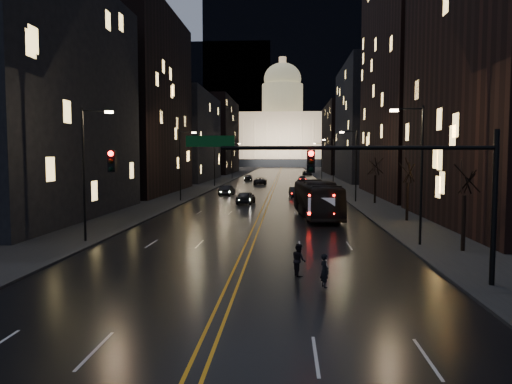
% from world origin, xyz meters
% --- Properties ---
extents(ground, '(900.00, 900.00, 0.00)m').
position_xyz_m(ground, '(0.00, 0.00, 0.00)').
color(ground, black).
rests_on(ground, ground).
extents(road, '(20.00, 320.00, 0.02)m').
position_xyz_m(road, '(0.00, 130.00, 0.01)').
color(road, black).
rests_on(road, ground).
extents(sidewalk_left, '(8.00, 320.00, 0.16)m').
position_xyz_m(sidewalk_left, '(-14.00, 130.00, 0.08)').
color(sidewalk_left, black).
rests_on(sidewalk_left, ground).
extents(sidewalk_right, '(8.00, 320.00, 0.16)m').
position_xyz_m(sidewalk_right, '(14.00, 130.00, 0.08)').
color(sidewalk_right, black).
rests_on(sidewalk_right, ground).
extents(center_line, '(0.62, 320.00, 0.01)m').
position_xyz_m(center_line, '(0.00, 130.00, 0.03)').
color(center_line, orange).
rests_on(center_line, road).
extents(building_left_near, '(12.00, 28.00, 22.00)m').
position_xyz_m(building_left_near, '(-21.00, 22.00, 11.00)').
color(building_left_near, black).
rests_on(building_left_near, ground).
extents(building_left_mid, '(12.00, 30.00, 28.00)m').
position_xyz_m(building_left_mid, '(-21.00, 54.00, 14.00)').
color(building_left_mid, black).
rests_on(building_left_mid, ground).
extents(building_left_far, '(12.00, 34.00, 20.00)m').
position_xyz_m(building_left_far, '(-21.00, 92.00, 10.00)').
color(building_left_far, black).
rests_on(building_left_far, ground).
extents(building_left_dist, '(12.00, 40.00, 24.00)m').
position_xyz_m(building_left_dist, '(-21.00, 140.00, 12.00)').
color(building_left_dist, black).
rests_on(building_left_dist, ground).
extents(building_right_tall, '(12.00, 30.00, 38.00)m').
position_xyz_m(building_right_tall, '(21.00, 50.00, 19.00)').
color(building_right_tall, black).
rests_on(building_right_tall, ground).
extents(building_right_mid, '(12.00, 34.00, 26.00)m').
position_xyz_m(building_right_mid, '(21.00, 92.00, 13.00)').
color(building_right_mid, black).
rests_on(building_right_mid, ground).
extents(building_right_dist, '(12.00, 40.00, 22.00)m').
position_xyz_m(building_right_dist, '(21.00, 140.00, 11.00)').
color(building_right_dist, black).
rests_on(building_right_dist, ground).
extents(mountain_ridge, '(520.00, 60.00, 130.00)m').
position_xyz_m(mountain_ridge, '(40.00, 380.00, 65.00)').
color(mountain_ridge, black).
rests_on(mountain_ridge, ground).
extents(capitol, '(90.00, 50.00, 58.50)m').
position_xyz_m(capitol, '(0.00, 250.00, 17.15)').
color(capitol, black).
rests_on(capitol, ground).
extents(traffic_signal, '(17.29, 0.45, 7.00)m').
position_xyz_m(traffic_signal, '(5.91, -0.00, 5.10)').
color(traffic_signal, black).
rests_on(traffic_signal, ground).
extents(streetlamp_right_near, '(2.13, 0.25, 9.00)m').
position_xyz_m(streetlamp_right_near, '(10.81, 10.00, 5.08)').
color(streetlamp_right_near, black).
rests_on(streetlamp_right_near, ground).
extents(streetlamp_left_near, '(2.13, 0.25, 9.00)m').
position_xyz_m(streetlamp_left_near, '(-10.81, 10.00, 5.08)').
color(streetlamp_left_near, black).
rests_on(streetlamp_left_near, ground).
extents(streetlamp_right_mid, '(2.13, 0.25, 9.00)m').
position_xyz_m(streetlamp_right_mid, '(10.81, 40.00, 5.08)').
color(streetlamp_right_mid, black).
rests_on(streetlamp_right_mid, ground).
extents(streetlamp_left_mid, '(2.13, 0.25, 9.00)m').
position_xyz_m(streetlamp_left_mid, '(-10.81, 40.00, 5.08)').
color(streetlamp_left_mid, black).
rests_on(streetlamp_left_mid, ground).
extents(streetlamp_right_far, '(2.13, 0.25, 9.00)m').
position_xyz_m(streetlamp_right_far, '(10.81, 70.00, 5.08)').
color(streetlamp_right_far, black).
rests_on(streetlamp_right_far, ground).
extents(streetlamp_left_far, '(2.13, 0.25, 9.00)m').
position_xyz_m(streetlamp_left_far, '(-10.81, 70.00, 5.08)').
color(streetlamp_left_far, black).
rests_on(streetlamp_left_far, ground).
extents(streetlamp_right_dist, '(2.13, 0.25, 9.00)m').
position_xyz_m(streetlamp_right_dist, '(10.81, 100.00, 5.08)').
color(streetlamp_right_dist, black).
rests_on(streetlamp_right_dist, ground).
extents(streetlamp_left_dist, '(2.13, 0.25, 9.00)m').
position_xyz_m(streetlamp_left_dist, '(-10.81, 100.00, 5.08)').
color(streetlamp_left_dist, black).
rests_on(streetlamp_left_dist, ground).
extents(tree_right_near, '(2.40, 2.40, 6.65)m').
position_xyz_m(tree_right_near, '(13.00, 8.00, 4.53)').
color(tree_right_near, black).
rests_on(tree_right_near, ground).
extents(tree_right_mid, '(2.40, 2.40, 6.65)m').
position_xyz_m(tree_right_mid, '(13.00, 22.00, 4.53)').
color(tree_right_mid, black).
rests_on(tree_right_mid, ground).
extents(tree_right_far, '(2.40, 2.40, 6.65)m').
position_xyz_m(tree_right_far, '(13.00, 38.00, 4.53)').
color(tree_right_far, black).
rests_on(tree_right_far, ground).
extents(bus, '(4.13, 12.72, 3.48)m').
position_xyz_m(bus, '(5.30, 24.63, 1.74)').
color(bus, black).
rests_on(bus, ground).
extents(oncoming_car_a, '(2.30, 4.81, 1.59)m').
position_xyz_m(oncoming_car_a, '(-2.50, 37.69, 0.79)').
color(oncoming_car_a, black).
rests_on(oncoming_car_a, ground).
extents(oncoming_car_b, '(2.00, 4.68, 1.50)m').
position_xyz_m(oncoming_car_b, '(-6.24, 49.53, 0.75)').
color(oncoming_car_b, black).
rests_on(oncoming_car_b, ground).
extents(oncoming_car_c, '(2.49, 5.29, 1.46)m').
position_xyz_m(oncoming_car_c, '(-2.87, 77.70, 0.73)').
color(oncoming_car_c, black).
rests_on(oncoming_car_c, ground).
extents(oncoming_car_d, '(2.30, 4.97, 1.41)m').
position_xyz_m(oncoming_car_d, '(-6.41, 92.14, 0.70)').
color(oncoming_car_d, black).
rests_on(oncoming_car_d, ground).
extents(receding_car_a, '(1.95, 4.57, 1.47)m').
position_xyz_m(receding_car_a, '(3.69, 46.71, 0.73)').
color(receding_car_a, black).
rests_on(receding_car_a, ground).
extents(receding_car_b, '(1.90, 4.05, 1.34)m').
position_xyz_m(receding_car_b, '(4.63, 59.30, 0.67)').
color(receding_car_b, black).
rests_on(receding_car_b, ground).
extents(receding_car_c, '(1.88, 4.53, 1.31)m').
position_xyz_m(receding_car_c, '(5.94, 88.04, 0.66)').
color(receding_car_c, black).
rests_on(receding_car_c, ground).
extents(receding_car_d, '(2.70, 5.53, 1.51)m').
position_xyz_m(receding_car_d, '(8.50, 125.36, 0.76)').
color(receding_car_d, black).
rests_on(receding_car_d, ground).
extents(pedestrian_a, '(0.55, 0.65, 1.53)m').
position_xyz_m(pedestrian_a, '(4.12, -0.33, 0.76)').
color(pedestrian_a, black).
rests_on(pedestrian_a, ground).
extents(pedestrian_b, '(0.63, 0.86, 1.60)m').
position_xyz_m(pedestrian_b, '(3.04, 1.74, 0.80)').
color(pedestrian_b, black).
rests_on(pedestrian_b, ground).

